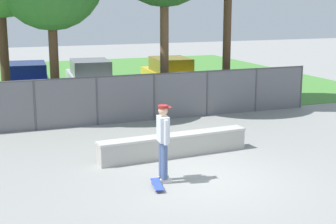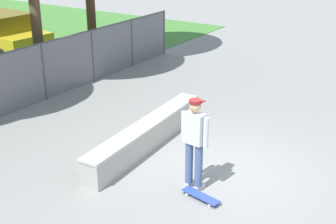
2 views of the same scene
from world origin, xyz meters
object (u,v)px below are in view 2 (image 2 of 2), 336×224
Objects in this scene: skateboarder at (194,140)px; car_yellow at (1,34)px; skateboard at (201,196)px; concrete_ledge at (147,135)px.

skateboarder is 12.13m from car_yellow.
car_yellow is at bearing 67.42° from skateboard.
skateboard is (-0.27, -0.32, -0.96)m from skateboarder.
concrete_ledge is 5.29× the size of skateboard.
skateboarder is at bearing 49.70° from skateboard.
concrete_ledge is 2.37× the size of skateboarder.
skateboarder is 2.24× the size of skateboard.
skateboarder is 0.43× the size of car_yellow.
concrete_ledge is at bearing 61.22° from skateboarder.
car_yellow reaches higher than skateboard.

